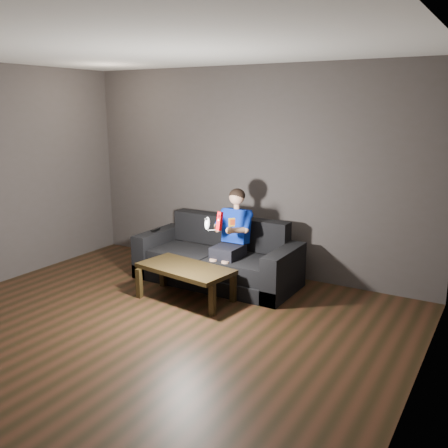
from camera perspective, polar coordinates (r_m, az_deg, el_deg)
The scene contains 10 objects.
floor at distance 4.99m, azimuth -10.87°, elevation -12.95°, with size 5.00×5.00×0.00m, color black.
back_wall at distance 6.60m, azimuth 3.08°, elevation 6.02°, with size 5.00×0.04×2.70m, color #3F3A37.
right_wall at distance 3.46m, azimuth 20.98°, elevation -1.59°, with size 0.04×5.00×2.70m, color #3F3A37.
ceiling at distance 4.51m, azimuth -12.45°, elevation 19.56°, with size 5.00×5.00×0.02m, color silver.
sofa at distance 6.36m, azimuth -0.70°, elevation -4.33°, with size 2.05×0.89×0.79m.
child at distance 6.08m, azimuth 0.94°, elevation -0.81°, with size 0.47×0.57×1.15m.
wii_remote_red at distance 5.62m, azimuth -0.52°, elevation 0.34°, with size 0.07×0.09×0.22m.
nunchuk_white at distance 5.72m, azimuth -1.92°, elevation 0.08°, with size 0.08×0.11×0.16m.
wii_remote_black at distance 6.72m, azimuth -7.79°, elevation -0.67°, with size 0.07×0.17×0.03m.
coffee_table at distance 5.75m, azimuth -4.43°, elevation -5.38°, with size 1.17×0.70×0.40m.
Camera 1 is at (3.02, -3.31, 2.19)m, focal length 40.00 mm.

